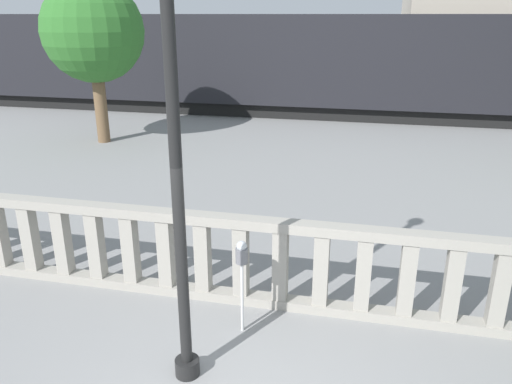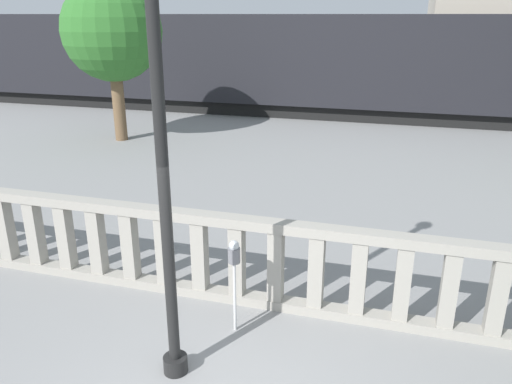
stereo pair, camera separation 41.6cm
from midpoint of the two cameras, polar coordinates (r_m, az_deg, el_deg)
balustrade at (r=6.96m, az=1.07°, el=-8.34°), size 15.70×0.24×1.32m
lamppost at (r=5.00m, az=-11.54°, el=3.92°), size 0.28×0.28×5.01m
parking_meter at (r=6.30m, az=-3.55°, el=-7.89°), size 0.16×0.16×1.29m
train_near at (r=21.46m, az=-3.86°, el=14.59°), size 28.69×2.85×4.54m
tree_right at (r=16.74m, az=-18.84°, el=16.93°), size 3.10×3.10×5.00m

